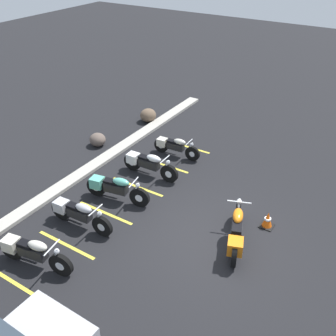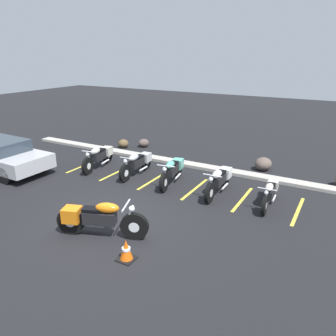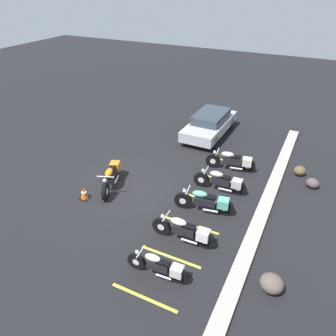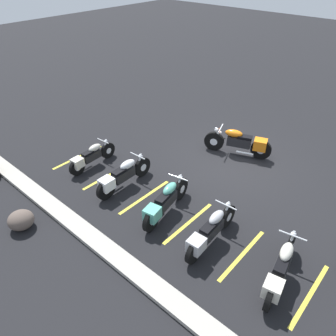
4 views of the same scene
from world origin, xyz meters
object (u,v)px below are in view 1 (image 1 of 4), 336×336
at_px(parked_bike_0, 31,251).
at_px(parked_bike_4, 174,146).
at_px(landscape_rock_0, 148,115).
at_px(traffic_cone, 268,220).
at_px(parked_bike_3, 148,164).
at_px(parked_bike_2, 114,188).
at_px(landscape_rock_2, 98,140).
at_px(parked_bike_1, 78,213).
at_px(motorcycle_orange_featured, 236,231).

distance_m(parked_bike_0, parked_bike_4, 7.00).
height_order(parked_bike_4, landscape_rock_0, parked_bike_4).
distance_m(landscape_rock_0, traffic_cone, 8.39).
distance_m(parked_bike_3, parked_bike_4, 1.71).
xyz_separation_m(parked_bike_0, parked_bike_2, (3.46, 0.01, -0.00)).
xyz_separation_m(parked_bike_0, parked_bike_3, (5.29, -0.04, -0.01)).
height_order(landscape_rock_2, traffic_cone, landscape_rock_2).
relative_size(parked_bike_1, landscape_rock_0, 2.99).
relative_size(parked_bike_4, landscape_rock_0, 2.65).
relative_size(landscape_rock_0, landscape_rock_2, 1.08).
height_order(motorcycle_orange_featured, parked_bike_4, motorcycle_orange_featured).
bearing_deg(parked_bike_1, parked_bike_4, 84.53).
xyz_separation_m(parked_bike_2, parked_bike_3, (1.84, -0.05, -0.01)).
bearing_deg(motorcycle_orange_featured, landscape_rock_2, 50.55).
bearing_deg(parked_bike_1, traffic_cone, 28.71).
bearing_deg(parked_bike_0, parked_bike_1, 82.66).
distance_m(parked_bike_2, traffic_cone, 4.93).
bearing_deg(landscape_rock_2, parked_bike_1, -145.53).
relative_size(landscape_rock_0, traffic_cone, 1.46).
relative_size(parked_bike_1, landscape_rock_2, 3.23).
bearing_deg(motorcycle_orange_featured, parked_bike_1, 91.08).
relative_size(parked_bike_0, parked_bike_1, 1.01).
height_order(parked_bike_3, traffic_cone, parked_bike_3).
bearing_deg(parked_bike_4, traffic_cone, -28.34).
xyz_separation_m(parked_bike_0, traffic_cone, (4.83, -4.72, -0.24)).
bearing_deg(parked_bike_0, parked_bike_2, 79.89).
bearing_deg(landscape_rock_0, parked_bike_1, -161.28).
distance_m(motorcycle_orange_featured, parked_bike_2, 4.25).
bearing_deg(traffic_cone, parked_bike_4, 64.72).
distance_m(motorcycle_orange_featured, parked_bike_4, 5.36).
relative_size(motorcycle_orange_featured, traffic_cone, 4.58).
relative_size(parked_bike_1, parked_bike_4, 1.13).
height_order(motorcycle_orange_featured, landscape_rock_0, motorcycle_orange_featured).
bearing_deg(parked_bike_4, landscape_rock_2, -165.65).
bearing_deg(landscape_rock_0, motorcycle_orange_featured, -128.97).
distance_m(parked_bike_0, landscape_rock_0, 9.40).
relative_size(parked_bike_0, parked_bike_4, 1.15).
bearing_deg(parked_bike_0, motorcycle_orange_featured, 29.88).
xyz_separation_m(motorcycle_orange_featured, parked_bike_0, (-3.57, 4.24, -0.04)).
distance_m(parked_bike_1, traffic_cone, 5.67).
xyz_separation_m(parked_bike_4, landscape_rock_0, (2.05, 2.66, -0.11)).
bearing_deg(landscape_rock_0, parked_bike_3, -145.54).
distance_m(parked_bike_1, parked_bike_4, 5.16).
bearing_deg(parked_bike_0, parked_bike_4, 78.76).
bearing_deg(parked_bike_2, traffic_cone, 6.17).
bearing_deg(motorcycle_orange_featured, parked_bike_0, 109.53).
xyz_separation_m(motorcycle_orange_featured, parked_bike_4, (3.43, 4.11, -0.10)).
xyz_separation_m(landscape_rock_2, traffic_cone, (-1.20, -7.68, -0.03)).
height_order(parked_bike_1, parked_bike_4, parked_bike_1).
bearing_deg(landscape_rock_2, parked_bike_4, -72.59).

